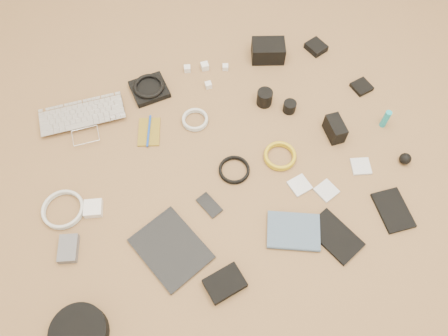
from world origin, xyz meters
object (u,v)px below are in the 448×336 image
object	(u,v)px
laptop	(84,125)
tablet	(171,249)
phone	(209,205)
headphone_case	(79,333)
dslr_camera	(268,51)
paperback	(293,250)

from	to	relation	value
laptop	tablet	distance (m)	0.66
phone	headphone_case	size ratio (longest dim) A/B	0.54
laptop	dslr_camera	size ratio (longest dim) A/B	2.39
headphone_case	dslr_camera	bearing A→B (deg)	42.77
tablet	dslr_camera	bearing A→B (deg)	25.66
tablet	phone	world-z (taller)	tablet
phone	laptop	bearing A→B (deg)	104.56
phone	paperback	distance (m)	0.35
laptop	headphone_case	bearing A→B (deg)	-98.60
laptop	dslr_camera	world-z (taller)	dslr_camera
dslr_camera	phone	xyz separation A→B (m)	(-0.47, -0.63, -0.04)
dslr_camera	headphone_case	bearing A→B (deg)	-120.08
dslr_camera	paperback	xyz separation A→B (m)	(-0.24, -0.89, -0.03)
dslr_camera	phone	world-z (taller)	dslr_camera
headphone_case	paperback	bearing A→B (deg)	3.26
tablet	phone	bearing A→B (deg)	10.45
dslr_camera	tablet	xyz separation A→B (m)	(-0.66, -0.75, -0.04)
laptop	phone	xyz separation A→B (m)	(0.39, -0.51, -0.01)
laptop	headphone_case	size ratio (longest dim) A/B	1.89
dslr_camera	paperback	world-z (taller)	dslr_camera
dslr_camera	headphone_case	size ratio (longest dim) A/B	0.79
dslr_camera	headphone_case	world-z (taller)	dslr_camera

